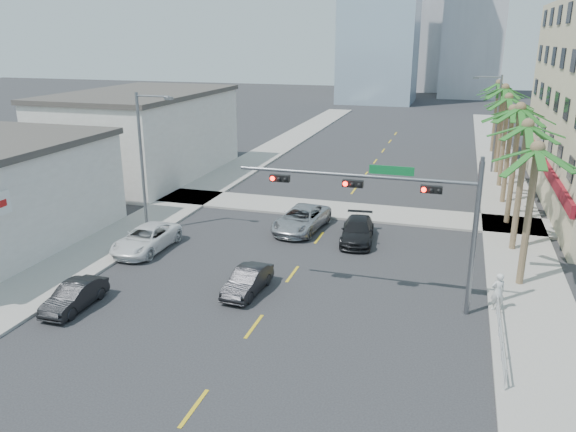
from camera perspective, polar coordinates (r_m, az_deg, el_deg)
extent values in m
plane|color=#262628|center=(22.23, -7.18, -15.85)|extent=(260.00, 260.00, 0.00)
cube|color=gray|center=(38.95, 22.08, -1.80)|extent=(4.00, 120.00, 0.15)
cube|color=gray|center=(43.55, -11.02, 1.20)|extent=(4.00, 120.00, 0.15)
cube|color=gray|center=(41.40, 5.18, 0.60)|extent=(80.00, 4.00, 0.15)
cube|color=maroon|center=(48.12, 24.46, 5.09)|extent=(0.30, 28.00, 0.80)
cube|color=beige|center=(53.20, -14.47, 7.86)|extent=(11.00, 18.00, 7.20)
cylinder|color=slate|center=(26.26, 18.36, -2.41)|extent=(0.24, 0.24, 7.20)
cylinder|color=slate|center=(25.88, 6.69, 4.12)|extent=(11.00, 0.16, 0.16)
cube|color=#0C662D|center=(25.56, 10.47, 4.58)|extent=(2.00, 0.05, 0.40)
cube|color=black|center=(25.46, 14.37, 2.63)|extent=(0.95, 0.28, 0.32)
sphere|color=#FF0C05|center=(25.31, 13.63, 2.61)|extent=(0.22, 0.22, 0.22)
cube|color=black|center=(25.82, 6.60, 3.29)|extent=(0.95, 0.28, 0.32)
sphere|color=#FF0C05|center=(25.72, 5.83, 3.26)|extent=(0.22, 0.22, 0.22)
cube|color=black|center=(26.64, -0.83, 3.86)|extent=(0.95, 0.28, 0.32)
sphere|color=#FF0C05|center=(26.59, -1.60, 3.83)|extent=(0.22, 0.22, 0.22)
cylinder|color=brown|center=(30.27, 23.19, -0.32)|extent=(0.36, 0.36, 7.20)
cylinder|color=brown|center=(35.21, 22.45, 2.48)|extent=(0.36, 0.36, 7.56)
cylinder|color=brown|center=(40.21, 21.90, 4.58)|extent=(0.36, 0.36, 7.92)
cylinder|color=brown|center=(45.36, 21.39, 5.56)|extent=(0.36, 0.36, 7.20)
cylinder|color=brown|center=(50.43, 21.05, 6.93)|extent=(0.36, 0.36, 7.56)
cylinder|color=brown|center=(55.52, 20.77, 8.05)|extent=(0.36, 0.36, 7.92)
cylinder|color=brown|center=(60.70, 20.48, 8.48)|extent=(0.36, 0.36, 7.20)
cylinder|color=brown|center=(65.82, 20.29, 9.30)|extent=(0.36, 0.36, 7.56)
cylinder|color=slate|center=(37.04, -14.62, 5.12)|extent=(0.20, 0.20, 9.00)
cylinder|color=slate|center=(35.82, -13.62, 11.76)|extent=(2.20, 0.12, 0.12)
cube|color=slate|center=(35.29, -12.03, 11.62)|extent=(0.50, 0.25, 0.18)
cylinder|color=slate|center=(55.41, 20.42, 8.64)|extent=(0.20, 0.20, 9.00)
cylinder|color=slate|center=(54.92, 19.74, 13.17)|extent=(2.20, 0.12, 0.12)
cube|color=slate|center=(54.90, 18.55, 13.18)|extent=(0.50, 0.25, 0.18)
cylinder|color=silver|center=(25.72, 20.68, -10.56)|extent=(0.08, 8.00, 0.08)
cylinder|color=silver|center=(25.56, 20.77, -9.86)|extent=(0.08, 8.00, 0.08)
cylinder|color=silver|center=(22.28, 21.19, -15.43)|extent=(0.08, 0.08, 1.00)
cylinder|color=silver|center=(23.99, 20.91, -12.87)|extent=(0.08, 0.08, 1.00)
cylinder|color=silver|center=(25.74, 20.67, -10.65)|extent=(0.08, 0.08, 1.00)
cylinder|color=silver|center=(27.52, 20.46, -8.72)|extent=(0.08, 0.08, 1.00)
cylinder|color=silver|center=(29.34, 20.28, -7.03)|extent=(0.08, 0.08, 1.00)
imported|color=black|center=(28.47, -20.86, -7.60)|extent=(1.33, 3.77, 1.24)
imported|color=white|center=(34.61, -14.22, -2.26)|extent=(2.50, 5.23, 1.44)
imported|color=black|center=(28.23, -4.13, -6.60)|extent=(1.57, 3.89, 1.26)
imported|color=#B0B1B5|center=(37.00, 1.36, -0.30)|extent=(3.17, 5.82, 1.55)
imported|color=black|center=(35.27, 7.06, -1.50)|extent=(2.42, 4.93, 1.38)
imported|color=silver|center=(27.78, 20.53, -7.22)|extent=(0.78, 0.66, 1.81)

